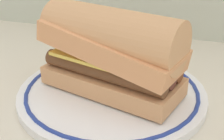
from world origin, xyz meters
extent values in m
plane|color=beige|center=(0.00, 0.00, 0.00)|extent=(1.50, 1.50, 0.00)
cylinder|color=white|center=(0.01, 0.03, 0.01)|extent=(0.28, 0.28, 0.01)
torus|color=navy|center=(0.01, 0.03, 0.01)|extent=(0.26, 0.26, 0.01)
cube|color=tan|center=(0.01, 0.03, 0.03)|extent=(0.22, 0.14, 0.03)
cylinder|color=brown|center=(0.00, 0.01, 0.05)|extent=(0.19, 0.08, 0.02)
cylinder|color=brown|center=(0.01, 0.03, 0.05)|extent=(0.19, 0.08, 0.02)
cylinder|color=brown|center=(0.01, 0.06, 0.05)|extent=(0.19, 0.08, 0.02)
cube|color=#EFC64C|center=(0.01, 0.03, 0.07)|extent=(0.18, 0.12, 0.01)
cube|color=tan|center=(0.01, 0.03, 0.08)|extent=(0.22, 0.14, 0.06)
cylinder|color=tan|center=(0.01, 0.03, 0.10)|extent=(0.21, 0.13, 0.07)
camera|label=1|loc=(0.13, -0.38, 0.26)|focal=53.60mm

